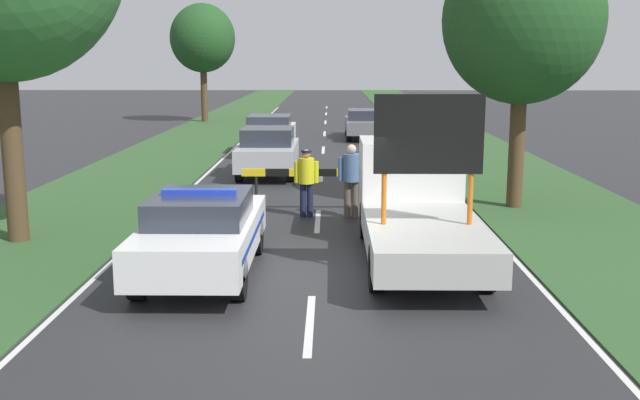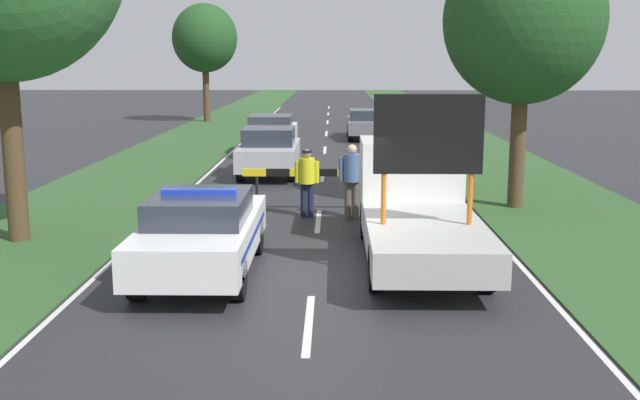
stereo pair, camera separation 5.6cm
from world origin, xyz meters
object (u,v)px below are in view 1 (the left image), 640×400
at_px(pedestrian_civilian, 351,175).
at_px(queued_car_sedan_silver, 268,151).
at_px(traffic_cone_near_police, 389,199).
at_px(queued_car_van_white, 270,133).
at_px(queued_car_suv_grey, 365,123).
at_px(traffic_cone_centre_front, 449,208).
at_px(roadside_tree_near_right, 203,39).
at_px(work_truck, 416,202).
at_px(police_car, 202,232).
at_px(police_officer, 306,177).
at_px(roadside_tree_near_left, 523,21).
at_px(road_barrier, 313,176).

height_order(pedestrian_civilian, queued_car_sedan_silver, pedestrian_civilian).
bearing_deg(traffic_cone_near_police, queued_car_van_white, 109.08).
distance_m(traffic_cone_near_police, queued_car_suv_grey, 17.46).
height_order(queued_car_sedan_silver, queued_car_van_white, queued_car_sedan_silver).
height_order(pedestrian_civilian, traffic_cone_centre_front, pedestrian_civilian).
bearing_deg(roadside_tree_near_right, queued_car_sedan_silver, -75.21).
xyz_separation_m(work_truck, queued_car_van_white, (-4.16, 15.98, -0.21)).
xyz_separation_m(traffic_cone_centre_front, queued_car_van_white, (-5.32, 12.96, 0.51)).
height_order(police_car, queued_car_suv_grey, police_car).
relative_size(police_officer, traffic_cone_near_police, 3.23).
bearing_deg(work_truck, roadside_tree_near_right, -72.69).
relative_size(roadside_tree_near_left, roadside_tree_near_right, 0.97).
relative_size(road_barrier, traffic_cone_near_police, 6.99).
xyz_separation_m(police_car, queued_car_sedan_silver, (0.23, 11.57, 0.03)).
xyz_separation_m(police_car, work_truck, (3.97, 1.56, 0.25)).
height_order(traffic_cone_near_police, queued_car_van_white, queued_car_van_white).
xyz_separation_m(work_truck, roadside_tree_near_right, (-9.39, 31.39, 3.98)).
height_order(road_barrier, queued_car_suv_grey, queued_car_suv_grey).
relative_size(traffic_cone_near_police, queued_car_suv_grey, 0.11).
bearing_deg(road_barrier, queued_car_suv_grey, 84.79).
bearing_deg(police_car, roadside_tree_near_right, 94.08).
distance_m(police_officer, traffic_cone_centre_front, 3.52).
xyz_separation_m(traffic_cone_near_police, queued_car_sedan_silver, (-3.56, 5.54, 0.56)).
xyz_separation_m(police_officer, roadside_tree_near_left, (5.37, 1.19, 3.76)).
bearing_deg(traffic_cone_near_police, road_barrier, -169.49).
distance_m(police_car, queued_car_sedan_silver, 11.57).
height_order(police_officer, pedestrian_civilian, pedestrian_civilian).
height_order(queued_car_sedan_silver, queued_car_suv_grey, queued_car_sedan_silver).
bearing_deg(pedestrian_civilian, queued_car_suv_grey, 111.12).
bearing_deg(work_truck, queued_car_van_white, -74.75).
distance_m(queued_car_sedan_silver, queued_car_suv_grey, 12.48).
bearing_deg(police_officer, police_car, 77.56).
height_order(queued_car_van_white, roadside_tree_near_left, roadside_tree_near_left).
bearing_deg(traffic_cone_near_police, queued_car_suv_grey, 89.48).
height_order(police_car, road_barrier, police_car).
bearing_deg(traffic_cone_near_police, pedestrian_civilian, -132.85).
xyz_separation_m(queued_car_van_white, roadside_tree_near_left, (7.26, -11.30, 3.93)).
distance_m(work_truck, traffic_cone_centre_front, 3.32).
relative_size(traffic_cone_near_police, traffic_cone_centre_front, 0.82).
bearing_deg(police_car, queued_car_van_white, 85.36).
distance_m(traffic_cone_centre_front, roadside_tree_near_right, 30.63).
height_order(traffic_cone_centre_front, queued_car_van_white, queued_car_van_white).
bearing_deg(queued_car_sedan_silver, roadside_tree_near_left, 142.12).
distance_m(traffic_cone_centre_front, queued_car_sedan_silver, 8.55).
xyz_separation_m(queued_car_sedan_silver, queued_car_suv_grey, (3.72, 11.92, -0.08)).
distance_m(police_officer, queued_car_van_white, 12.63).
xyz_separation_m(road_barrier, queued_car_sedan_silver, (-1.62, 5.90, -0.11)).
bearing_deg(police_car, queued_car_sedan_silver, 83.61).
relative_size(work_truck, road_barrier, 1.65).
bearing_deg(queued_car_van_white, queued_car_sedan_silver, 93.99).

